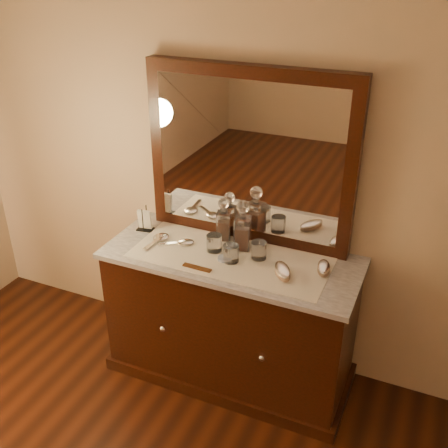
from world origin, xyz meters
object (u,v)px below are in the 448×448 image
Objects in this scene: dresser_cabinet at (231,319)px; napkin_rack at (145,221)px; pin_dish at (225,258)px; decanter_left at (224,223)px; decanter_right at (243,230)px; brush_far at (324,268)px; hand_mirror_inner at (182,243)px; mirror_frame at (249,157)px; comb at (197,268)px; hand_mirror_outer at (159,238)px; brush_near at (283,271)px.

dresser_cabinet is 9.25× the size of napkin_rack.
pin_dish reaches higher than dresser_cabinet.
decanter_right is (0.14, -0.06, 0.01)m from decanter_left.
napkin_rack is at bearing 178.46° from brush_far.
hand_mirror_inner is at bearing 168.47° from pin_dish.
napkin_rack is at bearing -177.58° from decanter_right.
comb is (-0.12, -0.44, -0.49)m from mirror_frame.
napkin_rack is at bearing 172.87° from dresser_cabinet.
decanter_left is 0.15m from decanter_right.
brush_far is at bearing -6.60° from decanter_right.
dresser_cabinet is at bearing 60.94° from comb.
mirror_frame reaches higher than dresser_cabinet.
hand_mirror_inner is (0.29, -0.07, -0.05)m from napkin_rack.
mirror_frame is 7.32× the size of comb.
hand_mirror_outer is (-0.34, -0.17, -0.09)m from decanter_left.
napkin_rack reaches higher than hand_mirror_inner.
hand_mirror_outer is (-0.97, -0.05, -0.01)m from brush_far.
comb is at bearing -45.83° from hand_mirror_inner.
decanter_right reaches higher than hand_mirror_inner.
mirror_frame is 0.67m from comb.
decanter_right is (0.03, 0.10, 0.56)m from dresser_cabinet.
napkin_rack is at bearing 152.16° from comb.
decanter_left is at bearing 39.01° from hand_mirror_inner.
hand_mirror_inner is (-0.34, -0.10, -0.11)m from decanter_right.
decanter_left is 1.30× the size of hand_mirror_inner.
mirror_frame is at bearing 15.83° from napkin_rack.
brush_far is at bearing 2.82° from hand_mirror_inner.
decanter_left reaches higher than hand_mirror_inner.
hand_mirror_inner is at bearing -13.68° from napkin_rack.
comb is 0.67m from brush_far.
pin_dish is 0.44m from hand_mirror_outer.
hand_mirror_outer is (-0.48, -0.11, -0.11)m from decanter_right.
napkin_rack is 0.82× the size of brush_near.
brush_near is (0.32, -0.32, -0.47)m from mirror_frame.
decanter_left reaches higher than brush_near.
mirror_frame reaches higher than brush_far.
dresser_cabinet is 6.95× the size of hand_mirror_inner.
decanter_right is 0.51m from hand_mirror_outer.
pin_dish is at bearing -104.77° from decanter_right.
comb is at bearing -28.84° from hand_mirror_outer.
hand_mirror_outer is at bearing -30.21° from napkin_rack.
hand_mirror_outer is at bearing -167.16° from decanter_right.
comb is at bearing -164.55° from brush_near.
decanter_left is 1.41× the size of brush_near.
brush_far is 0.72× the size of hand_mirror_outer.
comb is 0.28m from hand_mirror_inner.
brush_far is at bearing 32.54° from brush_near.
pin_dish is 0.48× the size of brush_far.
hand_mirror_inner is (-0.20, 0.20, 0.00)m from comb.
napkin_rack is (-0.58, 0.13, 0.05)m from pin_dish.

